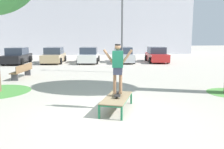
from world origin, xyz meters
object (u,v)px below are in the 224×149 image
(skateboard, at_px, (118,94))
(light_post, at_px, (122,17))
(park_bench, at_px, (22,71))
(skate_box, at_px, (117,99))
(car_white, at_px, (89,56))
(skater, at_px, (118,65))
(car_tan, at_px, (54,56))
(car_red, at_px, (157,55))
(car_silver, at_px, (123,55))
(car_black, at_px, (17,56))

(skateboard, distance_m, light_post, 9.21)
(park_bench, xyz_separation_m, light_post, (6.38, 1.57, 3.38))
(skate_box, bearing_deg, car_white, 92.82)
(skater, bearing_deg, car_tan, 105.09)
(skate_box, xyz_separation_m, skateboard, (0.04, 0.12, 0.12))
(car_red, bearing_deg, skater, -111.47)
(skate_box, distance_m, car_red, 16.37)
(skate_box, height_order, car_red, car_red)
(skateboard, xyz_separation_m, skater, (0.00, 0.00, 0.99))
(skateboard, distance_m, skater, 0.99)
(skateboard, xyz_separation_m, park_bench, (-4.95, 6.92, -0.09))
(skateboard, xyz_separation_m, car_white, (-0.80, 15.21, 0.15))
(skater, relative_size, car_red, 0.39)
(skater, height_order, car_white, skater)
(skateboard, bearing_deg, car_silver, 80.36)
(skater, xyz_separation_m, car_red, (5.94, 15.11, -0.84))
(skate_box, xyz_separation_m, car_red, (5.99, 15.24, 0.28))
(car_silver, height_order, light_post, light_post)
(car_silver, relative_size, light_post, 0.73)
(skate_box, bearing_deg, car_black, 116.05)
(car_white, distance_m, car_red, 6.74)
(car_black, xyz_separation_m, light_post, (8.98, -6.73, 3.13))
(skate_box, bearing_deg, park_bench, 124.85)
(skater, bearing_deg, park_bench, 125.58)
(car_red, height_order, park_bench, car_red)
(skate_box, distance_m, skateboard, 0.18)
(skater, distance_m, light_post, 8.91)
(car_black, height_order, park_bench, car_black)
(car_tan, relative_size, light_post, 0.74)
(skate_box, xyz_separation_m, car_tan, (-4.13, 15.61, 0.28))
(skater, bearing_deg, skate_box, -109.58)
(car_red, bearing_deg, park_bench, -143.03)
(skate_box, xyz_separation_m, skater, (0.04, 0.13, 1.12))
(skate_box, relative_size, skateboard, 2.49)
(car_red, bearing_deg, car_tan, 177.88)
(skater, xyz_separation_m, light_post, (1.43, 8.49, 2.29))
(car_black, distance_m, park_bench, 8.71)
(skater, xyz_separation_m, car_white, (-0.80, 15.20, -0.84))
(car_white, bearing_deg, car_red, -0.79)
(car_tan, bearing_deg, skate_box, -75.18)
(car_tan, height_order, park_bench, car_tan)
(car_white, xyz_separation_m, park_bench, (-4.15, -8.29, -0.24))
(car_black, distance_m, car_silver, 10.12)
(skate_box, distance_m, park_bench, 8.58)
(skater, relative_size, car_silver, 0.40)
(car_black, xyz_separation_m, park_bench, (2.60, -8.31, -0.24))
(car_silver, bearing_deg, skater, -99.64)
(skate_box, relative_size, park_bench, 0.84)
(skateboard, distance_m, car_tan, 16.04)
(car_black, distance_m, car_white, 6.75)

